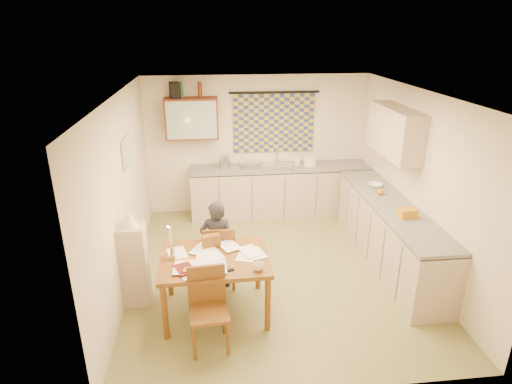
{
  "coord_description": "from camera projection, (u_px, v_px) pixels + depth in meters",
  "views": [
    {
      "loc": [
        -0.85,
        -5.29,
        3.3
      ],
      "look_at": [
        -0.25,
        0.2,
        1.13
      ],
      "focal_mm": 30.0,
      "sensor_mm": 36.0,
      "label": 1
    }
  ],
  "objects": [
    {
      "name": "candle_holder",
      "position": [
        173.0,
        253.0,
        4.94
      ],
      "size": [
        0.07,
        0.07,
        0.18
      ],
      "primitive_type": "cylinder",
      "rotation": [
        0.0,
        0.0,
        -0.09
      ],
      "color": "silver",
      "rests_on": "dining_table"
    },
    {
      "name": "wall_front",
      "position": [
        316.0,
        282.0,
        3.64
      ],
      "size": [
        4.0,
        0.02,
        2.5
      ],
      "primitive_type": "cube",
      "color": "beige",
      "rests_on": "floor"
    },
    {
      "name": "wall_back",
      "position": [
        257.0,
        145.0,
        7.83
      ],
      "size": [
        4.0,
        0.02,
        2.5
      ],
      "primitive_type": "cube",
      "color": "beige",
      "rests_on": "floor"
    },
    {
      "name": "lampshade",
      "position": [
        129.0,
        218.0,
        5.03
      ],
      "size": [
        0.2,
        0.2,
        0.22
      ],
      "primitive_type": "cone",
      "color": "beige",
      "rests_on": "shelf_stand"
    },
    {
      "name": "chair_far",
      "position": [
        220.0,
        266.0,
        5.72
      ],
      "size": [
        0.41,
        0.41,
        0.91
      ],
      "rotation": [
        0.0,
        0.0,
        3.14
      ],
      "color": "#623810",
      "rests_on": "floor"
    },
    {
      "name": "mug",
      "position": [
        259.0,
        267.0,
        4.74
      ],
      "size": [
        0.18,
        0.18,
        0.09
      ],
      "primitive_type": "imported",
      "rotation": [
        0.0,
        0.0,
        0.31
      ],
      "color": "white",
      "rests_on": "dining_table"
    },
    {
      "name": "floor",
      "position": [
        274.0,
        269.0,
        6.19
      ],
      "size": [
        4.0,
        4.5,
        0.02
      ],
      "primitive_type": "cube",
      "color": "olive",
      "rests_on": "ground"
    },
    {
      "name": "stove",
      "position": [
        417.0,
        266.0,
        5.43
      ],
      "size": [
        0.56,
        0.56,
        0.88
      ],
      "color": "white",
      "rests_on": "floor"
    },
    {
      "name": "book",
      "position": [
        177.0,
        264.0,
        4.87
      ],
      "size": [
        0.28,
        0.32,
        0.02
      ],
      "primitive_type": "imported",
      "rotation": [
        0.0,
        0.0,
        -0.19
      ],
      "color": "#C58010",
      "rests_on": "dining_table"
    },
    {
      "name": "window_blind",
      "position": [
        274.0,
        123.0,
        7.67
      ],
      "size": [
        1.45,
        0.03,
        1.05
      ],
      "primitive_type": "cube",
      "color": "navy",
      "rests_on": "wall_back"
    },
    {
      "name": "bottle_brown",
      "position": [
        200.0,
        90.0,
        7.18
      ],
      "size": [
        0.08,
        0.08,
        0.26
      ],
      "primitive_type": "cylinder",
      "rotation": [
        0.0,
        0.0,
        -0.24
      ],
      "color": "#581E0C",
      "rests_on": "wall_cabinet"
    },
    {
      "name": "tap",
      "position": [
        277.0,
        156.0,
        7.81
      ],
      "size": [
        0.04,
        0.04,
        0.28
      ],
      "primitive_type": "cylinder",
      "rotation": [
        0.0,
        0.0,
        0.26
      ],
      "color": "silver",
      "rests_on": "counter_back"
    },
    {
      "name": "framed_print",
      "position": [
        127.0,
        152.0,
        5.74
      ],
      "size": [
        0.04,
        0.5,
        0.4
      ],
      "primitive_type": "cube",
      "color": "beige",
      "rests_on": "wall_left"
    },
    {
      "name": "magazine",
      "position": [
        176.0,
        272.0,
        4.71
      ],
      "size": [
        0.37,
        0.39,
        0.02
      ],
      "primitive_type": "imported",
      "rotation": [
        0.0,
        0.0,
        0.39
      ],
      "color": "maroon",
      "rests_on": "dining_table"
    },
    {
      "name": "shelf_stand",
      "position": [
        135.0,
        265.0,
        5.27
      ],
      "size": [
        0.32,
        0.3,
        1.07
      ],
      "primitive_type": "cube",
      "color": "tan",
      "rests_on": "floor"
    },
    {
      "name": "mixing_bowl",
      "position": [
        310.0,
        161.0,
        7.73
      ],
      "size": [
        0.31,
        0.31,
        0.16
      ],
      "primitive_type": "cylinder",
      "rotation": [
        0.0,
        0.0,
        -0.4
      ],
      "color": "white",
      "rests_on": "counter_back"
    },
    {
      "name": "dish_rack",
      "position": [
        251.0,
        166.0,
        7.63
      ],
      "size": [
        0.42,
        0.39,
        0.06
      ],
      "primitive_type": "cube",
      "rotation": [
        0.0,
        0.0,
        0.28
      ],
      "color": "silver",
      "rests_on": "counter_back"
    },
    {
      "name": "wall_right",
      "position": [
        419.0,
        183.0,
        5.94
      ],
      "size": [
        0.02,
        4.5,
        2.5
      ],
      "primitive_type": "cube",
      "color": "beige",
      "rests_on": "floor"
    },
    {
      "name": "papers",
      "position": [
        213.0,
        257.0,
        5.0
      ],
      "size": [
        1.21,
        0.88,
        0.02
      ],
      "rotation": [
        0.0,
        0.0,
        0.02
      ],
      "color": "white",
      "rests_on": "dining_table"
    },
    {
      "name": "print_canvas",
      "position": [
        129.0,
        152.0,
        5.74
      ],
      "size": [
        0.01,
        0.42,
        0.32
      ],
      "primitive_type": "cube",
      "color": "silver",
      "rests_on": "wall_left"
    },
    {
      "name": "orange_box",
      "position": [
        189.0,
        271.0,
        4.7
      ],
      "size": [
        0.14,
        0.11,
        0.04
      ],
      "primitive_type": "cube",
      "rotation": [
        0.0,
        0.0,
        -0.28
      ],
      "color": "#C58010",
      "rests_on": "dining_table"
    },
    {
      "name": "soap_bottle",
      "position": [
        297.0,
        160.0,
        7.74
      ],
      "size": [
        0.12,
        0.12,
        0.18
      ],
      "primitive_type": "imported",
      "rotation": [
        0.0,
        0.0,
        0.24
      ],
      "color": "white",
      "rests_on": "counter_back"
    },
    {
      "name": "counter_back",
      "position": [
        282.0,
        190.0,
        7.87
      ],
      "size": [
        3.3,
        0.62,
        0.92
      ],
      "color": "tan",
      "rests_on": "floor"
    },
    {
      "name": "candle_flame",
      "position": [
        168.0,
        227.0,
        4.85
      ],
      "size": [
        0.02,
        0.02,
        0.02
      ],
      "primitive_type": "sphere",
      "color": "#FFCC66",
      "rests_on": "dining_table"
    },
    {
      "name": "bowl",
      "position": [
        375.0,
        185.0,
        6.72
      ],
      "size": [
        0.37,
        0.37,
        0.05
      ],
      "primitive_type": "imported",
      "rotation": [
        0.0,
        0.0,
        -0.38
      ],
      "color": "white",
      "rests_on": "counter_right"
    },
    {
      "name": "letter_rack",
      "position": [
        211.0,
        241.0,
        5.23
      ],
      "size": [
        0.24,
        0.15,
        0.16
      ],
      "primitive_type": "cube",
      "rotation": [
        0.0,
        0.0,
        0.27
      ],
      "color": "#623810",
      "rests_on": "dining_table"
    },
    {
      "name": "fruit_orange",
      "position": [
        380.0,
        192.0,
        6.39
      ],
      "size": [
        0.1,
        0.1,
        0.1
      ],
      "primitive_type": "sphere",
      "color": "#C58010",
      "rests_on": "counter_right"
    },
    {
      "name": "kettle",
      "position": [
        225.0,
        162.0,
        7.55
      ],
      "size": [
        0.19,
        0.19,
        0.24
      ],
      "primitive_type": "cylinder",
      "rotation": [
        0.0,
        0.0,
        -0.08
      ],
      "color": "silver",
      "rests_on": "counter_back"
    },
    {
      "name": "wall_left",
      "position": [
        122.0,
        194.0,
        5.53
      ],
      "size": [
        0.02,
        4.5,
        2.5
      ],
      "primitive_type": "cube",
      "color": "beige",
      "rests_on": "floor"
    },
    {
      "name": "orange_bag",
      "position": [
        407.0,
        213.0,
        5.64
      ],
      "size": [
        0.23,
        0.18,
        0.12
      ],
      "primitive_type": "cube",
      "rotation": [
        0.0,
        0.0,
        0.08
      ],
      "color": "#C58010",
      "rests_on": "counter_right"
    },
    {
      "name": "sink",
      "position": [
        278.0,
        169.0,
        7.71
      ],
      "size": [
        0.64,
        0.56,
        0.1
      ],
      "primitive_type": "cube",
      "rotation": [
        0.0,
        0.0,
        -0.22
      ],
      "color": "silver",
      "rests_on": "counter_back"
    },
    {
      "name": "curtain_rod",
      "position": [
        274.0,
        92.0,
        7.45
      ],
      "size": [
        1.6,
        0.04,
        0.04
      ],
      "primitive_type": "cylinder",
      "rotation": [
        0.0,
        1.57,
        0.0
      ],
      "color": "black",
      "rests_on": "wall_back"
    },
    {
      "name": "wall_cabinet",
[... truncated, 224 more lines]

